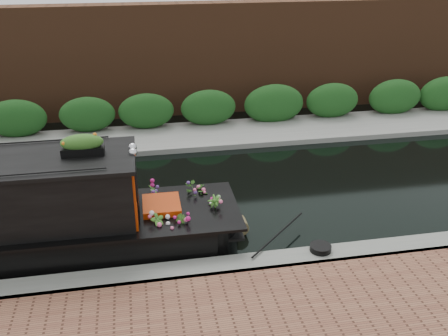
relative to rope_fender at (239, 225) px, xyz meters
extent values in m
plane|color=black|center=(-1.60, 1.81, -0.18)|extent=(80.00, 80.00, 0.00)
cube|color=slate|center=(-1.60, -1.49, -0.18)|extent=(40.00, 0.60, 0.50)
cube|color=gray|center=(-1.60, 6.01, -0.18)|extent=(40.00, 2.40, 0.34)
cube|color=#1A4718|center=(-1.60, 6.91, -0.18)|extent=(40.00, 1.10, 2.80)
cube|color=#512F1B|center=(-1.60, 9.01, -0.18)|extent=(40.00, 1.00, 8.00)
cube|color=#B33107|center=(-2.22, 0.00, 1.22)|extent=(0.09, 1.73, 1.33)
cube|color=black|center=(-3.53, -0.88, 1.30)|extent=(0.89, 0.04, 0.54)
cube|color=#B33107|center=(-1.71, 0.00, 0.51)|extent=(0.80, 0.90, 0.49)
sphere|color=silver|center=(-2.21, -0.14, 2.00)|extent=(0.18, 0.18, 0.18)
sphere|color=silver|center=(-2.21, 0.14, 2.00)|extent=(0.18, 0.18, 0.18)
cube|color=black|center=(-3.17, 0.00, 2.05)|extent=(0.83, 0.29, 0.16)
ellipsoid|color=orange|center=(-3.17, 0.00, 2.25)|extent=(0.91, 0.30, 0.24)
imported|color=#386C24|center=(-1.83, -0.65, 0.55)|extent=(0.37, 0.34, 0.58)
imported|color=#386C24|center=(-1.39, -0.70, 0.52)|extent=(0.28, 0.32, 0.52)
imported|color=#386C24|center=(-0.85, 0.58, 0.55)|extent=(0.66, 0.64, 0.57)
imported|color=#386C24|center=(-0.59, -0.17, 0.57)|extent=(0.48, 0.48, 0.61)
imported|color=#386C24|center=(-1.84, 0.72, 0.54)|extent=(0.24, 0.32, 0.56)
cylinder|color=brown|center=(0.00, 0.00, 0.00)|extent=(0.36, 0.36, 0.36)
cylinder|color=black|center=(1.38, -1.39, 0.13)|extent=(0.44, 0.44, 0.12)
camera|label=1|loc=(-2.12, -9.39, 5.80)|focal=40.00mm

